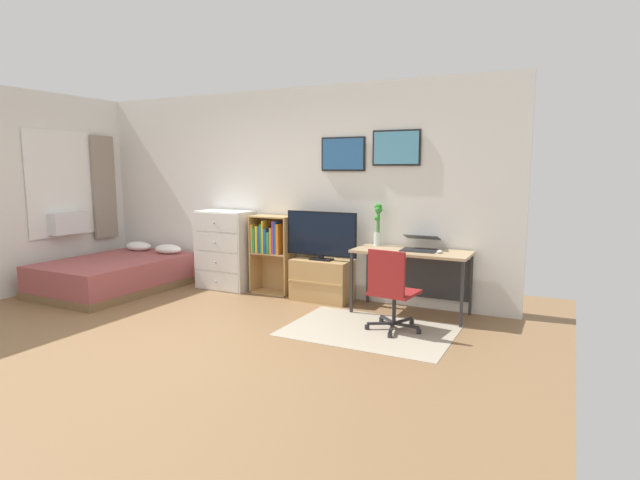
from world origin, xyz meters
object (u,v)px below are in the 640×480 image
Objects in this scene: laptop at (420,244)px; office_chair at (391,288)px; computer_mouse at (440,252)px; dresser at (225,250)px; bamboo_vase at (378,223)px; tv_stand at (322,280)px; desk at (413,261)px; bookshelf at (271,246)px; television at (321,236)px; bed at (116,274)px.

office_chair is at bearing -97.47° from laptop.
office_chair is at bearing -114.73° from computer_mouse.
dresser is 2.14× the size of bamboo_vase.
dresser reaches higher than tv_stand.
office_chair is at bearing -16.59° from dresser.
laptop is at bearing 0.43° from dresser.
desk is 12.66× the size of computer_mouse.
bamboo_vase is at bearing 2.21° from bookshelf.
desk is at bearing 0.66° from television.
office_chair is (3.98, -0.05, 0.24)m from bed.
dresser is at bearing -175.08° from bookshelf.
dresser is 1.04× the size of bookshelf.
dresser is at bearing 170.47° from office_chair.
tv_stand is 1.03m from bamboo_vase.
dresser is 0.72m from bookshelf.
computer_mouse is 0.20× the size of bamboo_vase.
bookshelf reaches higher than laptop.
bookshelf is at bearing 4.92° from dresser.
desk is at bearing 11.42° from bed.
dresser reaches higher than bookshelf.
television reaches higher than laptop.
bed is at bearing -171.76° from laptop.
computer_mouse is at bearing -18.13° from desk.
computer_mouse is at bearing 72.32° from office_chair.
television reaches higher than bed.
tv_stand is 0.57× the size of desk.
bamboo_vase is (-0.48, 0.11, 0.41)m from desk.
bamboo_vase reaches higher than laptop.
computer_mouse is 0.87m from bamboo_vase.
office_chair is at bearing -34.46° from tv_stand.
desk is (1.18, 0.01, -0.23)m from television.
office_chair reaches higher than bed.
bamboo_vase is at bearing 8.37° from tv_stand.
office_chair is 0.82m from computer_mouse.
desk is 2.59× the size of bamboo_vase.
television is 0.74m from bamboo_vase.
bed is 2.60× the size of tv_stand.
bed is 4.17m from laptop.
dresser is 1.26× the size of office_chair.
bamboo_vase is at bearing 14.59° from bed.
computer_mouse is (0.25, -0.12, -0.05)m from laptop.
laptop is at bearing 154.27° from computer_mouse.
tv_stand is at bearing -171.63° from bamboo_vase.
dresser is at bearing 179.72° from television.
computer_mouse is (0.32, 0.70, 0.30)m from office_chair.
computer_mouse is (2.29, -0.16, 0.12)m from bookshelf.
office_chair is 1.18m from bamboo_vase.
laptop reaches higher than desk.
computer_mouse is at bearing -28.25° from laptop.
bookshelf is at bearing 176.35° from laptop.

